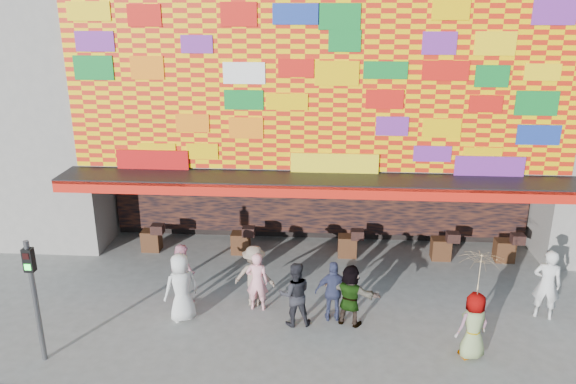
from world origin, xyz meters
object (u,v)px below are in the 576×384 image
(ped_c, at_px, (295,294))
(parasol, at_px, (480,273))
(ped_a, at_px, (181,287))
(ped_e, at_px, (334,291))
(ped_d, at_px, (254,276))
(ped_f, at_px, (350,295))
(ped_b, at_px, (257,281))
(ped_g, at_px, (473,326))
(ped_i, at_px, (182,272))
(signal_left, at_px, (33,288))
(ped_h, at_px, (547,284))

(ped_c, distance_m, parasol, 4.54)
(parasol, bearing_deg, ped_a, 170.86)
(ped_e, distance_m, parasol, 3.75)
(ped_d, height_order, ped_f, ped_d)
(ped_b, relative_size, ped_f, 1.00)
(ped_g, xyz_separation_m, ped_i, (-7.36, 2.14, 0.01))
(signal_left, xyz_separation_m, ped_g, (9.93, 0.80, -1.03))
(signal_left, height_order, parasol, signal_left)
(ped_c, xyz_separation_m, ped_e, (0.99, 0.28, -0.04))
(ped_g, xyz_separation_m, ped_h, (2.30, 1.90, 0.13))
(signal_left, height_order, ped_c, signal_left)
(ped_c, height_order, ped_d, ped_c)
(ped_d, bearing_deg, ped_i, 3.97)
(signal_left, relative_size, ped_g, 1.81)
(signal_left, xyz_separation_m, ped_i, (2.57, 2.94, -1.02))
(signal_left, relative_size, ped_b, 1.82)
(ped_h, bearing_deg, ped_g, 57.18)
(ped_b, height_order, ped_h, ped_h)
(ped_a, height_order, ped_f, ped_a)
(ped_d, xyz_separation_m, ped_e, (2.14, -0.65, -0.04))
(ped_d, height_order, ped_i, ped_d)
(ped_i, bearing_deg, ped_g, -154.82)
(ped_f, bearing_deg, ped_g, 177.38)
(ped_b, bearing_deg, ped_f, 168.85)
(parasol, bearing_deg, signal_left, -175.41)
(ped_c, height_order, ped_g, ped_c)
(ped_f, bearing_deg, ped_i, 9.54)
(ped_b, distance_m, ped_c, 1.25)
(ped_f, xyz_separation_m, parasol, (2.79, -1.22, 1.35))
(ped_b, xyz_separation_m, ped_h, (7.54, 0.11, 0.14))
(ped_g, bearing_deg, ped_d, -42.30)
(ped_a, relative_size, parasol, 0.97)
(ped_a, distance_m, ped_b, 2.00)
(ped_d, bearing_deg, ped_g, 165.81)
(ped_i, relative_size, parasol, 0.88)
(ped_c, bearing_deg, ped_d, -48.62)
(ped_c, relative_size, ped_e, 1.05)
(ped_c, bearing_deg, ped_h, 177.25)
(ped_a, relative_size, ped_d, 1.07)
(ped_d, xyz_separation_m, ped_h, (7.65, -0.14, 0.10))
(ped_a, bearing_deg, ped_g, 136.32)
(signal_left, height_order, ped_g, signal_left)
(ped_d, relative_size, ped_i, 1.03)
(ped_g, distance_m, ped_i, 7.66)
(ped_b, xyz_separation_m, ped_g, (5.24, -1.79, 0.00))
(signal_left, distance_m, ped_h, 12.56)
(ped_h, bearing_deg, ped_a, 22.20)
(parasol, bearing_deg, ped_d, 159.09)
(ped_a, bearing_deg, ped_d, 172.23)
(ped_c, xyz_separation_m, ped_f, (1.41, 0.11, -0.04))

